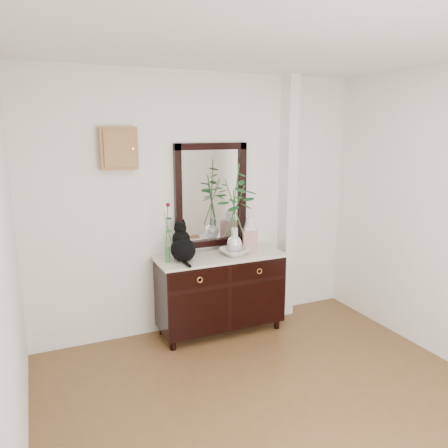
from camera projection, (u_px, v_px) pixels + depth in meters
name	position (u px, v px, depth m)	size (l,w,h in m)	color
ground_plane	(303.00, 434.00, 3.12)	(3.60, 4.00, 0.02)	brown
wall_back	(202.00, 205.00, 4.60)	(3.60, 0.04, 2.70)	white
pilaster	(287.00, 200.00, 4.93)	(0.12, 0.20, 2.70)	white
sideboard	(220.00, 289.00, 4.61)	(1.33, 0.52, 0.82)	black
wall_mirror	(211.00, 196.00, 4.61)	(0.80, 0.06, 1.10)	black
key_cabinet	(119.00, 148.00, 4.11)	(0.35, 0.10, 0.40)	brown
cat	(183.00, 242.00, 4.29)	(0.27, 0.34, 0.39)	black
lotus_bowl	(234.00, 252.00, 4.52)	(0.29, 0.29, 0.07)	silver
vase_branches	(235.00, 209.00, 4.42)	(0.45, 0.45, 0.94)	silver
bud_vase_rose	(167.00, 232.00, 4.21)	(0.07, 0.07, 0.61)	#356A33
ginger_jar	(250.00, 234.00, 4.60)	(0.14, 0.14, 0.39)	white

